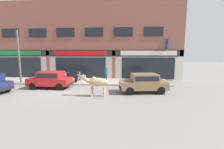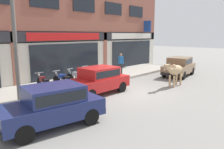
# 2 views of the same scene
# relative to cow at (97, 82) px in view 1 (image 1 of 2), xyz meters

# --- Properties ---
(ground_plane) EXTENTS (90.00, 90.00, 0.00)m
(ground_plane) POSITION_rel_cow_xyz_m (-3.05, 1.20, -1.01)
(ground_plane) COLOR gray
(sidewalk) EXTENTS (19.00, 3.44, 0.18)m
(sidewalk) POSITION_rel_cow_xyz_m (-3.05, 5.12, -0.92)
(sidewalk) COLOR #A8A093
(sidewalk) RESTS_ON ground
(shop_building) EXTENTS (23.00, 1.40, 8.91)m
(shop_building) POSITION_rel_cow_xyz_m (-3.04, 7.10, 3.23)
(shop_building) COLOR #8E5142
(shop_building) RESTS_ON ground
(cow) EXTENTS (2.15, 0.55, 1.61)m
(cow) POSITION_rel_cow_xyz_m (0.00, 0.00, 0.00)
(cow) COLOR tan
(cow) RESTS_ON ground
(car_0) EXTENTS (3.75, 2.05, 1.46)m
(car_0) POSITION_rel_cow_xyz_m (3.40, 1.35, -0.19)
(car_0) COLOR black
(car_0) RESTS_ON ground
(car_2) EXTENTS (3.64, 1.66, 1.46)m
(car_2) POSITION_rel_cow_xyz_m (-4.43, 2.24, -0.19)
(car_2) COLOR black
(car_2) RESTS_ON ground
(motorcycle_0) EXTENTS (0.56, 1.81, 0.88)m
(motorcycle_0) POSITION_rel_cow_xyz_m (-6.32, 4.67, -0.44)
(motorcycle_0) COLOR black
(motorcycle_0) RESTS_ON sidewalk
(motorcycle_1) EXTENTS (0.52, 1.81, 0.88)m
(motorcycle_1) POSITION_rel_cow_xyz_m (-5.12, 4.52, -0.44)
(motorcycle_1) COLOR black
(motorcycle_1) RESTS_ON sidewalk
(motorcycle_2) EXTENTS (0.67, 1.78, 0.88)m
(motorcycle_2) POSITION_rel_cow_xyz_m (-4.05, 4.52, -0.44)
(motorcycle_2) COLOR black
(motorcycle_2) RESTS_ON sidewalk
(motorcycle_3) EXTENTS (0.52, 1.81, 0.88)m
(motorcycle_3) POSITION_rel_cow_xyz_m (-2.76, 4.72, -0.44)
(motorcycle_3) COLOR black
(motorcycle_3) RESTS_ON sidewalk
(pedestrian) EXTENTS (0.32, 0.50, 1.60)m
(pedestrian) POSITION_rel_cow_xyz_m (0.20, 4.57, 0.16)
(pedestrian) COLOR #2D2D33
(pedestrian) RESTS_ON sidewalk
(utility_pole) EXTENTS (0.18, 0.18, 5.02)m
(utility_pole) POSITION_rel_cow_xyz_m (-8.15, 3.70, 1.68)
(utility_pole) COLOR #595651
(utility_pole) RESTS_ON sidewalk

